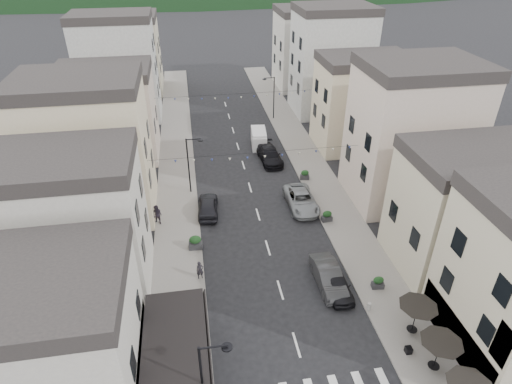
% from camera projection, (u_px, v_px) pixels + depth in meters
% --- Properties ---
extents(sidewalk_left, '(4.00, 76.00, 0.12)m').
position_uv_depth(sidewalk_left, '(177.00, 166.00, 48.43)').
color(sidewalk_left, slate).
rests_on(sidewalk_left, ground).
extents(sidewalk_right, '(4.00, 76.00, 0.12)m').
position_uv_depth(sidewalk_right, '(305.00, 156.00, 50.51)').
color(sidewalk_right, slate).
rests_on(sidewalk_right, ground).
extents(boutique_building, '(12.00, 8.00, 8.00)m').
position_uv_depth(boutique_building, '(20.00, 350.00, 22.60)').
color(boutique_building, '#B6B1A7').
rests_on(boutique_building, ground).
extents(boutique_awning, '(3.77, 7.50, 3.28)m').
position_uv_depth(boutique_awning, '(179.00, 340.00, 24.21)').
color(boutique_awning, black).
rests_on(boutique_awning, ground).
extents(buildings_row_left, '(10.20, 54.16, 14.00)m').
position_uv_depth(buildings_row_left, '(110.00, 100.00, 49.10)').
color(buildings_row_left, '#B6B1A7').
rests_on(buildings_row_left, ground).
extents(buildings_row_right, '(10.20, 54.16, 14.50)m').
position_uv_depth(buildings_row_right, '(354.00, 89.00, 52.04)').
color(buildings_row_right, '#C1B999').
rests_on(buildings_row_right, ground).
extents(cafe_terrace, '(2.50, 8.10, 2.53)m').
position_uv_depth(cafe_terrace, '(441.00, 345.00, 24.83)').
color(cafe_terrace, black).
rests_on(cafe_terrace, ground).
extents(streetlamp_left_near, '(1.70, 0.56, 6.00)m').
position_uv_depth(streetlamp_left_near, '(207.00, 377.00, 21.58)').
color(streetlamp_left_near, black).
rests_on(streetlamp_left_near, ground).
extents(streetlamp_left_far, '(1.70, 0.56, 6.00)m').
position_uv_depth(streetlamp_left_far, '(191.00, 160.00, 41.72)').
color(streetlamp_left_far, black).
rests_on(streetlamp_left_far, ground).
extents(streetlamp_right_far, '(1.70, 0.56, 6.00)m').
position_uv_depth(streetlamp_right_far, '(272.00, 94.00, 58.43)').
color(streetlamp_right_far, black).
rests_on(streetlamp_right_far, ground).
extents(bollards, '(11.66, 10.26, 0.60)m').
position_uv_depth(bollards, '(299.00, 347.00, 27.05)').
color(bollards, gray).
rests_on(bollards, ground).
extents(bunting_near, '(19.00, 0.28, 0.62)m').
position_uv_depth(bunting_near, '(256.00, 156.00, 38.14)').
color(bunting_near, black).
rests_on(bunting_near, ground).
extents(bunting_far, '(19.00, 0.28, 0.62)m').
position_uv_depth(bunting_far, '(235.00, 97.00, 51.56)').
color(bunting_far, black).
rests_on(bunting_far, ground).
extents(parked_car_a, '(1.73, 4.22, 1.43)m').
position_uv_depth(parked_car_a, '(337.00, 284.00, 31.40)').
color(parked_car_a, black).
rests_on(parked_car_a, ground).
extents(parked_car_b, '(1.78, 4.89, 1.60)m').
position_uv_depth(parked_car_b, '(328.00, 276.00, 31.96)').
color(parked_car_b, '#2E2E30').
rests_on(parked_car_b, ground).
extents(parked_car_c, '(2.63, 5.66, 1.57)m').
position_uv_depth(parked_car_c, '(301.00, 200.00, 40.99)').
color(parked_car_c, gray).
rests_on(parked_car_c, ground).
extents(parked_car_d, '(2.58, 5.63, 1.60)m').
position_uv_depth(parked_car_d, '(270.00, 155.00, 49.08)').
color(parked_car_d, black).
rests_on(parked_car_d, ground).
extents(parked_car_e, '(2.22, 4.74, 1.57)m').
position_uv_depth(parked_car_e, '(208.00, 206.00, 40.11)').
color(parked_car_e, black).
rests_on(parked_car_e, ground).
extents(delivery_van, '(2.18, 4.51, 2.09)m').
position_uv_depth(delivery_van, '(259.00, 138.00, 52.52)').
color(delivery_van, white).
rests_on(delivery_van, ground).
extents(pedestrian_a, '(0.61, 0.45, 1.53)m').
position_uv_depth(pedestrian_a, '(200.00, 270.00, 32.43)').
color(pedestrian_a, black).
rests_on(pedestrian_a, sidewalk_left).
extents(pedestrian_b, '(1.16, 1.07, 1.92)m').
position_uv_depth(pedestrian_b, '(157.00, 215.00, 38.34)').
color(pedestrian_b, '#241E29').
rests_on(pedestrian_b, sidewalk_left).
extents(planter_la, '(0.95, 0.62, 0.99)m').
position_uv_depth(planter_la, '(167.00, 369.00, 25.50)').
color(planter_la, '#303033').
rests_on(planter_la, sidewalk_left).
extents(planter_lb, '(1.16, 0.68, 1.27)m').
position_uv_depth(planter_lb, '(195.00, 242.00, 35.53)').
color(planter_lb, '#2A2A2C').
rests_on(planter_lb, sidewalk_left).
extents(planter_ra, '(0.94, 0.58, 1.01)m').
position_uv_depth(planter_ra, '(378.00, 282.00, 31.69)').
color(planter_ra, '#2B2A2D').
rests_on(planter_ra, sidewalk_right).
extents(planter_rb, '(0.99, 0.60, 1.06)m').
position_uv_depth(planter_rb, '(327.00, 216.00, 38.94)').
color(planter_rb, '#2A2A2C').
rests_on(planter_rb, sidewalk_right).
extents(planter_rc, '(1.02, 0.68, 1.06)m').
position_uv_depth(planter_rc, '(305.00, 175.00, 45.46)').
color(planter_rc, '#2F2E31').
rests_on(planter_rc, sidewalk_right).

